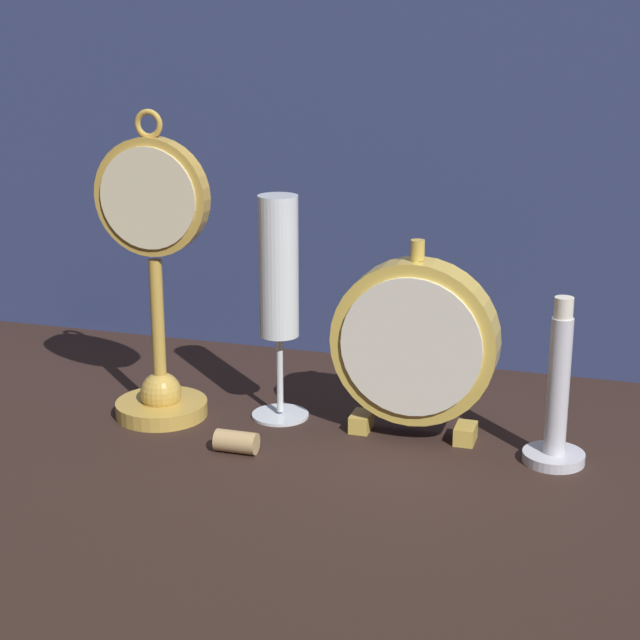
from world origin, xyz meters
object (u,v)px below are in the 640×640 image
object	(u,v)px
champagne_flute	(279,284)
mantel_clock_silver	(415,343)
brass_candlestick	(557,407)
pocket_watch_on_stand	(156,291)
wine_cork	(237,441)

from	to	relation	value
champagne_flute	mantel_clock_silver	bearing A→B (deg)	-4.56
champagne_flute	brass_candlestick	bearing A→B (deg)	-6.59
pocket_watch_on_stand	mantel_clock_silver	bearing A→B (deg)	4.91
pocket_watch_on_stand	mantel_clock_silver	world-z (taller)	pocket_watch_on_stand
pocket_watch_on_stand	mantel_clock_silver	size ratio (longest dim) A/B	1.58
pocket_watch_on_stand	wine_cork	world-z (taller)	pocket_watch_on_stand
mantel_clock_silver	champagne_flute	world-z (taller)	champagne_flute
mantel_clock_silver	wine_cork	bearing A→B (deg)	-150.53
brass_candlestick	wine_cork	distance (m)	0.31
brass_candlestick	wine_cork	xyz separation A→B (m)	(-0.30, -0.07, -0.05)
champagne_flute	brass_candlestick	world-z (taller)	champagne_flute
pocket_watch_on_stand	wine_cork	distance (m)	0.18
pocket_watch_on_stand	wine_cork	xyz separation A→B (m)	(0.11, -0.07, -0.13)
mantel_clock_silver	wine_cork	size ratio (longest dim) A/B	4.87
mantel_clock_silver	champagne_flute	distance (m)	0.15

